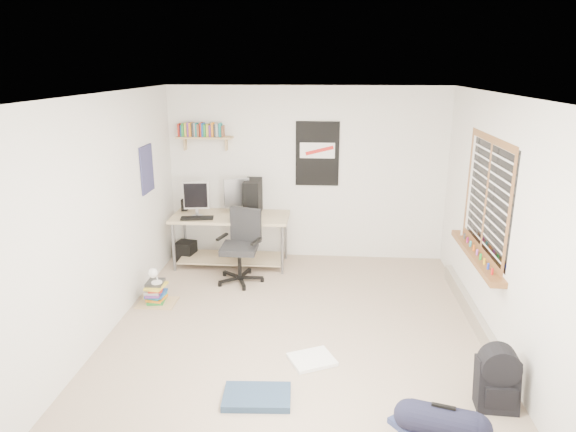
# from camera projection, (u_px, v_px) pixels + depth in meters

# --- Properties ---
(floor) EXTENTS (4.00, 4.50, 0.01)m
(floor) POSITION_uv_depth(u_px,v_px,m) (297.00, 328.00, 5.62)
(floor) COLOR gray
(floor) RESTS_ON ground
(ceiling) EXTENTS (4.00, 4.50, 0.01)m
(ceiling) POSITION_uv_depth(u_px,v_px,m) (298.00, 93.00, 4.91)
(ceiling) COLOR white
(ceiling) RESTS_ON ground
(back_wall) EXTENTS (4.00, 0.01, 2.50)m
(back_wall) POSITION_uv_depth(u_px,v_px,m) (307.00, 174.00, 7.43)
(back_wall) COLOR silver
(back_wall) RESTS_ON ground
(left_wall) EXTENTS (0.01, 4.50, 2.50)m
(left_wall) POSITION_uv_depth(u_px,v_px,m) (108.00, 214.00, 5.42)
(left_wall) COLOR silver
(left_wall) RESTS_ON ground
(right_wall) EXTENTS (0.01, 4.50, 2.50)m
(right_wall) POSITION_uv_depth(u_px,v_px,m) (497.00, 223.00, 5.12)
(right_wall) COLOR silver
(right_wall) RESTS_ON ground
(desk) EXTENTS (1.72, 0.94, 0.74)m
(desk) POSITION_uv_depth(u_px,v_px,m) (231.00, 240.00, 7.31)
(desk) COLOR tan
(desk) RESTS_ON floor
(monitor_left) EXTENTS (0.36, 0.13, 0.39)m
(monitor_left) POSITION_uv_depth(u_px,v_px,m) (197.00, 203.00, 7.08)
(monitor_left) COLOR #B6B6BB
(monitor_left) RESTS_ON desk
(monitor_right) EXTENTS (0.36, 0.23, 0.39)m
(monitor_right) POSITION_uv_depth(u_px,v_px,m) (237.00, 200.00, 7.20)
(monitor_right) COLOR #ABAAB0
(monitor_right) RESTS_ON desk
(pc_tower) EXTENTS (0.22, 0.46, 0.48)m
(pc_tower) POSITION_uv_depth(u_px,v_px,m) (253.00, 197.00, 7.23)
(pc_tower) COLOR black
(pc_tower) RESTS_ON desk
(keyboard) EXTENTS (0.46, 0.22, 0.02)m
(keyboard) POSITION_uv_depth(u_px,v_px,m) (197.00, 218.00, 7.02)
(keyboard) COLOR black
(keyboard) RESTS_ON desk
(speaker_left) EXTENTS (0.09, 0.09, 0.17)m
(speaker_left) POSITION_uv_depth(u_px,v_px,m) (185.00, 205.00, 7.40)
(speaker_left) COLOR black
(speaker_left) RESTS_ON desk
(speaker_right) EXTENTS (0.10, 0.10, 0.18)m
(speaker_right) POSITION_uv_depth(u_px,v_px,m) (252.00, 207.00, 7.29)
(speaker_right) COLOR black
(speaker_right) RESTS_ON desk
(office_chair) EXTENTS (0.79, 0.79, 0.97)m
(office_chair) POSITION_uv_depth(u_px,v_px,m) (239.00, 247.00, 6.69)
(office_chair) COLOR black
(office_chair) RESTS_ON floor
(wall_shelf) EXTENTS (0.80, 0.22, 0.24)m
(wall_shelf) POSITION_uv_depth(u_px,v_px,m) (205.00, 137.00, 7.27)
(wall_shelf) COLOR tan
(wall_shelf) RESTS_ON back_wall
(poster_back_wall) EXTENTS (0.62, 0.03, 0.92)m
(poster_back_wall) POSITION_uv_depth(u_px,v_px,m) (317.00, 154.00, 7.31)
(poster_back_wall) COLOR black
(poster_back_wall) RESTS_ON back_wall
(poster_left_wall) EXTENTS (0.02, 0.42, 0.60)m
(poster_left_wall) POSITION_uv_depth(u_px,v_px,m) (147.00, 169.00, 6.49)
(poster_left_wall) COLOR navy
(poster_left_wall) RESTS_ON left_wall
(window) EXTENTS (0.10, 1.50, 1.26)m
(window) POSITION_uv_depth(u_px,v_px,m) (485.00, 196.00, 5.35)
(window) COLOR brown
(window) RESTS_ON right_wall
(baseboard_heater) EXTENTS (0.08, 2.50, 0.18)m
(baseboard_heater) POSITION_uv_depth(u_px,v_px,m) (472.00, 314.00, 5.74)
(baseboard_heater) COLOR #B7B2A8
(baseboard_heater) RESTS_ON floor
(backpack) EXTENTS (0.35, 0.28, 0.45)m
(backpack) POSITION_uv_depth(u_px,v_px,m) (497.00, 385.00, 4.29)
(backpack) COLOR black
(backpack) RESTS_ON floor
(duffel_bag) EXTENTS (0.31, 0.31, 0.50)m
(duffel_bag) POSITION_uv_depth(u_px,v_px,m) (442.00, 420.00, 3.95)
(duffel_bag) COLOR black
(duffel_bag) RESTS_ON floor
(tshirt) EXTENTS (0.52, 0.49, 0.04)m
(tshirt) POSITION_uv_depth(u_px,v_px,m) (312.00, 359.00, 4.98)
(tshirt) COLOR white
(tshirt) RESTS_ON floor
(jeans_a) EXTENTS (0.60, 0.40, 0.06)m
(jeans_a) POSITION_uv_depth(u_px,v_px,m) (257.00, 397.00, 4.40)
(jeans_a) COLOR #233751
(jeans_a) RESTS_ON floor
(jeans_b) EXTENTS (0.51, 0.49, 0.05)m
(jeans_b) POSITION_uv_depth(u_px,v_px,m) (419.00, 421.00, 4.11)
(jeans_b) COLOR navy
(jeans_b) RESTS_ON floor
(book_stack) EXTENTS (0.55, 0.48, 0.32)m
(book_stack) POSITION_uv_depth(u_px,v_px,m) (156.00, 292.00, 6.16)
(book_stack) COLOR brown
(book_stack) RESTS_ON floor
(desk_lamp) EXTENTS (0.18, 0.24, 0.21)m
(desk_lamp) POSITION_uv_depth(u_px,v_px,m) (156.00, 275.00, 6.07)
(desk_lamp) COLOR white
(desk_lamp) RESTS_ON book_stack
(subwoofer) EXTENTS (0.30, 0.30, 0.29)m
(subwoofer) POSITION_uv_depth(u_px,v_px,m) (186.00, 251.00, 7.53)
(subwoofer) COLOR black
(subwoofer) RESTS_ON floor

